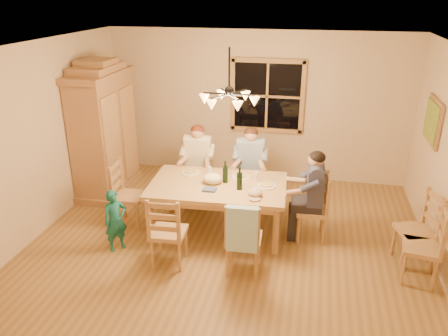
% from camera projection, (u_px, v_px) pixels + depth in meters
% --- Properties ---
extents(floor, '(5.50, 5.50, 0.00)m').
position_uv_depth(floor, '(228.00, 241.00, 6.24)').
color(floor, olive).
rests_on(floor, ground).
extents(ceiling, '(5.50, 5.00, 0.02)m').
position_uv_depth(ceiling, '(229.00, 47.00, 5.21)').
color(ceiling, white).
rests_on(ceiling, wall_back).
extents(wall_back, '(5.50, 0.02, 2.70)m').
position_uv_depth(wall_back, '(256.00, 106.00, 7.98)').
color(wall_back, beige).
rests_on(wall_back, floor).
extents(wall_left, '(0.02, 5.00, 2.70)m').
position_uv_depth(wall_left, '(41.00, 139.00, 6.26)').
color(wall_left, beige).
rests_on(wall_left, floor).
extents(window, '(1.30, 0.06, 1.30)m').
position_uv_depth(window, '(267.00, 96.00, 7.84)').
color(window, black).
rests_on(window, wall_back).
extents(painting, '(0.06, 0.78, 0.64)m').
position_uv_depth(painting, '(433.00, 121.00, 6.19)').
color(painting, '#A07445').
rests_on(painting, wall_right).
extents(chandelier, '(0.77, 0.68, 0.71)m').
position_uv_depth(chandelier, '(229.00, 98.00, 5.45)').
color(chandelier, black).
rests_on(chandelier, ceiling).
extents(armoire, '(0.66, 1.40, 2.30)m').
position_uv_depth(armoire, '(104.00, 133.00, 7.44)').
color(armoire, '#A07445').
rests_on(armoire, floor).
extents(dining_table, '(2.00, 1.29, 0.76)m').
position_uv_depth(dining_table, '(218.00, 190.00, 6.27)').
color(dining_table, '#AD864D').
rests_on(dining_table, floor).
extents(chair_far_left, '(0.46, 0.44, 0.99)m').
position_uv_depth(chair_far_left, '(199.00, 184.00, 7.32)').
color(chair_far_left, '#A47E48').
rests_on(chair_far_left, floor).
extents(chair_far_right, '(0.46, 0.44, 0.99)m').
position_uv_depth(chair_far_right, '(250.00, 188.00, 7.19)').
color(chair_far_right, '#A47E48').
rests_on(chair_far_right, floor).
extents(chair_near_left, '(0.46, 0.44, 0.99)m').
position_uv_depth(chair_near_left, '(169.00, 242.00, 5.65)').
color(chair_near_left, '#A47E48').
rests_on(chair_near_left, floor).
extents(chair_near_right, '(0.46, 0.44, 0.99)m').
position_uv_depth(chair_near_right, '(243.00, 249.00, 5.50)').
color(chair_near_right, '#A47E48').
rests_on(chair_near_right, floor).
extents(chair_end_left, '(0.44, 0.46, 0.99)m').
position_uv_depth(chair_end_left, '(130.00, 205.00, 6.61)').
color(chair_end_left, '#A47E48').
rests_on(chair_end_left, floor).
extents(chair_end_right, '(0.44, 0.46, 0.99)m').
position_uv_depth(chair_end_right, '(311.00, 219.00, 6.21)').
color(chair_end_right, '#A47E48').
rests_on(chair_end_right, floor).
extents(adult_woman, '(0.41, 0.44, 0.87)m').
position_uv_depth(adult_woman, '(198.00, 154.00, 7.11)').
color(adult_woman, beige).
rests_on(adult_woman, floor).
extents(adult_plaid_man, '(0.41, 0.44, 0.87)m').
position_uv_depth(adult_plaid_man, '(251.00, 157.00, 6.99)').
color(adult_plaid_man, '#315B89').
rests_on(adult_plaid_man, floor).
extents(adult_slate_man, '(0.44, 0.41, 0.87)m').
position_uv_depth(adult_slate_man, '(314.00, 185.00, 6.01)').
color(adult_slate_man, '#3C3F60').
rests_on(adult_slate_man, floor).
extents(towel, '(0.38, 0.12, 0.58)m').
position_uv_depth(towel, '(242.00, 229.00, 5.18)').
color(towel, '#A2D0DB').
rests_on(towel, chair_near_right).
extents(wine_bottle_a, '(0.08, 0.08, 0.33)m').
position_uv_depth(wine_bottle_a, '(225.00, 172.00, 6.22)').
color(wine_bottle_a, black).
rests_on(wine_bottle_a, dining_table).
extents(wine_bottle_b, '(0.08, 0.08, 0.33)m').
position_uv_depth(wine_bottle_b, '(240.00, 178.00, 6.01)').
color(wine_bottle_b, black).
rests_on(wine_bottle_b, dining_table).
extents(plate_woman, '(0.26, 0.26, 0.02)m').
position_uv_depth(plate_woman, '(191.00, 172.00, 6.60)').
color(plate_woman, white).
rests_on(plate_woman, dining_table).
extents(plate_plaid, '(0.26, 0.26, 0.02)m').
position_uv_depth(plate_plaid, '(241.00, 177.00, 6.44)').
color(plate_plaid, white).
rests_on(plate_plaid, dining_table).
extents(plate_slate, '(0.26, 0.26, 0.02)m').
position_uv_depth(plate_slate, '(266.00, 186.00, 6.15)').
color(plate_slate, white).
rests_on(plate_slate, dining_table).
extents(wine_glass_a, '(0.06, 0.06, 0.14)m').
position_uv_depth(wine_glass_a, '(209.00, 171.00, 6.48)').
color(wine_glass_a, silver).
rests_on(wine_glass_a, dining_table).
extents(wine_glass_b, '(0.06, 0.06, 0.14)m').
position_uv_depth(wine_glass_b, '(257.00, 176.00, 6.31)').
color(wine_glass_b, silver).
rests_on(wine_glass_b, dining_table).
extents(cap, '(0.20, 0.20, 0.11)m').
position_uv_depth(cap, '(255.00, 192.00, 5.85)').
color(cap, tan).
rests_on(cap, dining_table).
extents(napkin, '(0.19, 0.15, 0.03)m').
position_uv_depth(napkin, '(210.00, 189.00, 6.02)').
color(napkin, '#485484').
rests_on(napkin, dining_table).
extents(cloth_bundle, '(0.28, 0.22, 0.15)m').
position_uv_depth(cloth_bundle, '(212.00, 179.00, 6.22)').
color(cloth_bundle, beige).
rests_on(cloth_bundle, dining_table).
extents(child, '(0.37, 0.38, 0.88)m').
position_uv_depth(child, '(115.00, 220.00, 5.90)').
color(child, '#19706F').
rests_on(child, floor).
extents(chair_spare_front, '(0.48, 0.49, 0.99)m').
position_uv_depth(chair_spare_front, '(419.00, 258.00, 5.32)').
color(chair_spare_front, '#A47E48').
rests_on(chair_spare_front, floor).
extents(chair_spare_back, '(0.53, 0.54, 0.99)m').
position_uv_depth(chair_spare_back, '(413.00, 242.00, 5.66)').
color(chair_spare_back, '#A47E48').
rests_on(chair_spare_back, floor).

